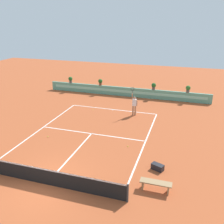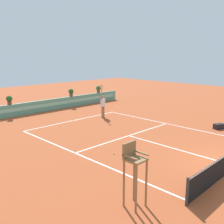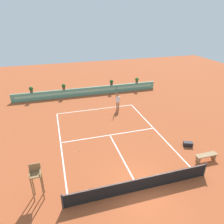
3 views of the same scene
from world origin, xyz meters
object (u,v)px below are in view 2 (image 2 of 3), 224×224
tennis_ball_by_sideline (60,126)px  potted_plant_left (9,100)px  potted_plant_far_right (98,89)px  tennis_player (103,104)px  umpire_chair (134,167)px  potted_plant_right (71,92)px  gear_bag (219,126)px  tennis_ball_near_baseline (173,129)px  tennis_ball_mid_court (114,154)px

tennis_ball_by_sideline → potted_plant_left: 5.51m
tennis_ball_by_sideline → potted_plant_far_right: size_ratio=0.09×
tennis_player → tennis_ball_by_sideline: tennis_player is taller
umpire_chair → potted_plant_right: umpire_chair is taller
tennis_ball_by_sideline → potted_plant_right: bearing=47.1°
umpire_chair → potted_plant_right: 17.45m
gear_bag → tennis_ball_near_baseline: 3.12m
tennis_player → potted_plant_left: tennis_player is taller
tennis_ball_mid_court → potted_plant_far_right: size_ratio=0.09×
umpire_chair → potted_plant_far_right: 19.42m
umpire_chair → gear_bag: bearing=9.6°
potted_plant_right → tennis_player: bearing=-99.3°
gear_bag → potted_plant_left: size_ratio=0.97×
gear_bag → potted_plant_left: bearing=122.1°
umpire_chair → potted_plant_right: size_ratio=2.96×
gear_bag → potted_plant_left: 15.71m
tennis_ball_by_sideline → potted_plant_right: 7.24m
tennis_ball_near_baseline → potted_plant_far_right: bearing=72.8°
gear_bag → potted_plant_right: size_ratio=0.97×
umpire_chair → gear_bag: (11.02, 1.86, -1.16)m
potted_plant_left → potted_plant_far_right: 9.48m
umpire_chair → gear_bag: size_ratio=3.06×
tennis_player → tennis_ball_near_baseline: size_ratio=38.01×
tennis_ball_near_baseline → potted_plant_left: size_ratio=0.09×
tennis_player → potted_plant_right: (0.87, 5.34, 0.36)m
gear_bag → tennis_ball_near_baseline: bearing=137.0°
tennis_ball_mid_court → potted_plant_right: potted_plant_right is taller
gear_bag → tennis_ball_near_baseline: gear_bag is taller
potted_plant_left → potted_plant_right: size_ratio=1.00×
gear_bag → tennis_ball_near_baseline: size_ratio=10.29×
potted_plant_far_right → umpire_chair: bearing=-128.8°
gear_bag → tennis_player: 8.60m
potted_plant_far_right → potted_plant_left: bearing=180.0°
gear_bag → potted_plant_far_right: bearing=85.0°
tennis_player → potted_plant_right: tennis_player is taller
tennis_player → potted_plant_far_right: (4.36, 5.34, 0.36)m
gear_bag → potted_plant_left: (-8.32, 13.27, 1.23)m
tennis_ball_near_baseline → tennis_ball_mid_court: 5.96m
tennis_ball_by_sideline → potted_plant_left: potted_plant_left is taller
umpire_chair → tennis_ball_near_baseline: umpire_chair is taller
tennis_ball_near_baseline → tennis_ball_mid_court: same height
tennis_ball_mid_court → tennis_player: bearing=50.8°
potted_plant_far_right → tennis_ball_near_baseline: bearing=-107.2°
tennis_ball_mid_court → tennis_ball_near_baseline: bearing=3.4°
gear_bag → tennis_player: size_ratio=0.27×
tennis_ball_near_baseline → tennis_player: bearing=99.0°
tennis_ball_near_baseline → potted_plant_right: 11.23m
tennis_player → tennis_ball_mid_court: (-5.03, -6.16, -1.02)m
tennis_ball_near_baseline → potted_plant_right: potted_plant_right is taller
umpire_chair → potted_plant_right: (8.69, 15.13, 0.07)m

